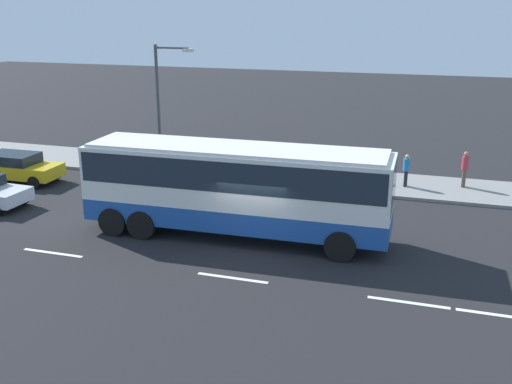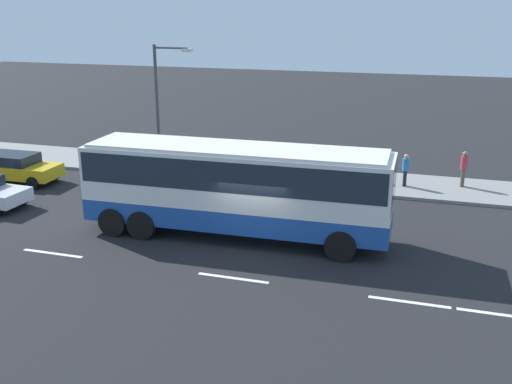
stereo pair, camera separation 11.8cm
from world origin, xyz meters
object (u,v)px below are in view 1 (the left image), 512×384
at_px(car_yellow_taxi, 16,167).
at_px(pedestrian_near_curb, 465,167).
at_px(pedestrian_at_crossing, 406,168).
at_px(street_lamp, 162,100).
at_px(coach_bus, 236,182).

xyz_separation_m(car_yellow_taxi, pedestrian_near_curb, (21.23, 5.25, 0.37)).
bearing_deg(pedestrian_at_crossing, pedestrian_near_curb, 24.97).
distance_m(car_yellow_taxi, pedestrian_near_curb, 21.88).
relative_size(pedestrian_at_crossing, street_lamp, 0.24).
height_order(pedestrian_at_crossing, street_lamp, street_lamp).
distance_m(coach_bus, street_lamp, 9.41).
distance_m(pedestrian_near_curb, street_lamp, 15.02).
distance_m(coach_bus, pedestrian_near_curb, 12.26).
xyz_separation_m(pedestrian_near_curb, pedestrian_at_crossing, (-2.64, -0.73, -0.10)).
bearing_deg(car_yellow_taxi, coach_bus, -16.98).
height_order(car_yellow_taxi, street_lamp, street_lamp).
height_order(coach_bus, car_yellow_taxi, coach_bus).
bearing_deg(pedestrian_near_curb, car_yellow_taxi, 33.59).
height_order(pedestrian_near_curb, street_lamp, street_lamp).
xyz_separation_m(coach_bus, pedestrian_at_crossing, (5.73, 8.17, -1.13)).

